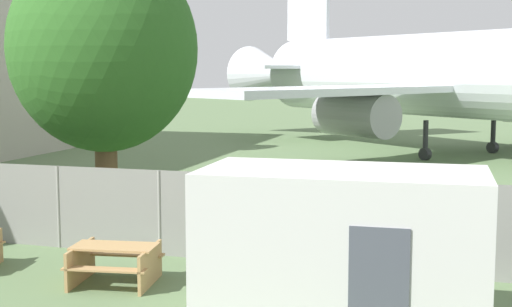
# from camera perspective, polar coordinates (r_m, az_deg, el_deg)

# --- Properties ---
(perimeter_fence) EXTENTS (56.07, 0.07, 1.92)m
(perimeter_fence) POSITION_cam_1_polar(r_m,az_deg,el_deg) (15.13, 1.13, -5.32)
(perimeter_fence) COLOR gray
(perimeter_fence) RESTS_ON ground
(airplane) EXTENTS (31.86, 26.49, 12.16)m
(airplane) POSITION_cam_1_polar(r_m,az_deg,el_deg) (34.83, 17.49, 5.93)
(airplane) COLOR white
(airplane) RESTS_ON ground
(portable_cabin) EXTENTS (4.44, 2.36, 2.58)m
(portable_cabin) POSITION_cam_1_polar(r_m,az_deg,el_deg) (11.29, 6.92, -7.79)
(portable_cabin) COLOR silver
(portable_cabin) RESTS_ON ground
(picnic_bench_near_cabin) EXTENTS (1.79, 1.61, 0.76)m
(picnic_bench_near_cabin) POSITION_cam_1_polar(r_m,az_deg,el_deg) (14.12, -11.23, -8.36)
(picnic_bench_near_cabin) COLOR tan
(picnic_bench_near_cabin) RESTS_ON ground
(tree_behind_benches) EXTENTS (5.15, 5.15, 7.53)m
(tree_behind_benches) POSITION_cam_1_polar(r_m,az_deg,el_deg) (20.10, -12.10, 8.14)
(tree_behind_benches) COLOR brown
(tree_behind_benches) RESTS_ON ground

